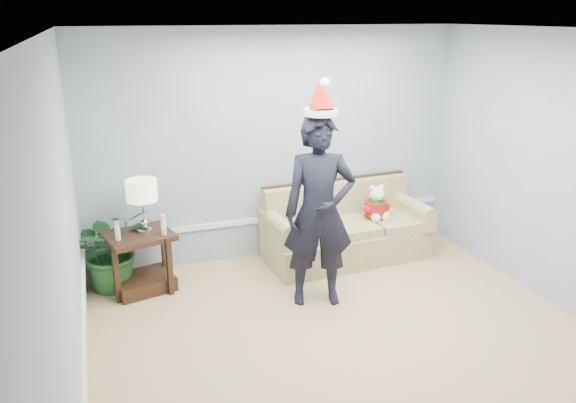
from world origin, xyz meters
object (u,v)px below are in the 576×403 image
(side_table, at_px, (142,268))
(teddy_bear, at_px, (376,206))
(table_lamp, at_px, (142,193))
(houseplant, at_px, (112,248))
(man, at_px, (319,212))
(sofa, at_px, (345,232))

(side_table, distance_m, teddy_bear, 2.80)
(side_table, relative_size, table_lamp, 1.37)
(table_lamp, bearing_deg, houseplant, 161.02)
(table_lamp, distance_m, man, 1.84)
(houseplant, bearing_deg, sofa, -1.74)
(side_table, height_order, table_lamp, table_lamp)
(table_lamp, bearing_deg, man, -28.56)
(sofa, height_order, teddy_bear, sofa)
(sofa, relative_size, man, 1.02)
(houseplant, xyz_separation_m, teddy_bear, (3.05, -0.16, 0.17))
(houseplant, xyz_separation_m, man, (1.96, -1.00, 0.51))
(table_lamp, height_order, teddy_bear, table_lamp)
(sofa, height_order, man, man)
(sofa, relative_size, houseplant, 2.17)
(side_table, xyz_separation_m, table_lamp, (0.07, 0.03, 0.82))
(side_table, relative_size, houseplant, 0.86)
(teddy_bear, bearing_deg, sofa, 163.78)
(teddy_bear, bearing_deg, houseplant, 172.55)
(houseplant, relative_size, teddy_bear, 2.10)
(houseplant, bearing_deg, teddy_bear, -2.97)
(houseplant, bearing_deg, side_table, -28.75)
(man, bearing_deg, teddy_bear, 51.63)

